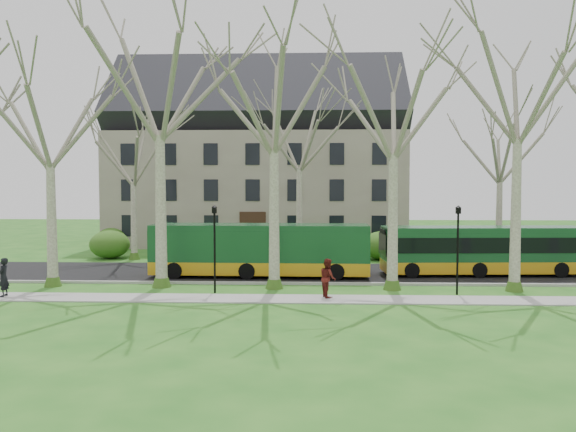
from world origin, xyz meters
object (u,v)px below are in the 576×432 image
(bus_follow, at_px, (483,250))
(pedestrian_b, at_px, (328,278))
(bus_lead, at_px, (260,249))
(pedestrian_a, at_px, (4,277))

(bus_follow, height_order, pedestrian_b, bus_follow)
(bus_lead, xyz_separation_m, pedestrian_a, (-11.77, -6.49, -0.65))
(bus_lead, distance_m, bus_follow, 13.27)
(bus_follow, bearing_deg, bus_lead, -178.64)
(bus_follow, distance_m, pedestrian_a, 26.11)
(bus_lead, relative_size, bus_follow, 1.06)
(bus_lead, height_order, pedestrian_b, bus_lead)
(bus_lead, bearing_deg, bus_follow, 5.39)
(bus_follow, relative_size, pedestrian_b, 6.43)
(bus_lead, relative_size, pedestrian_b, 6.83)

